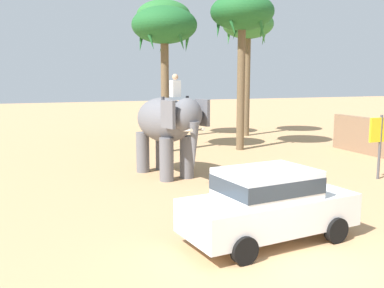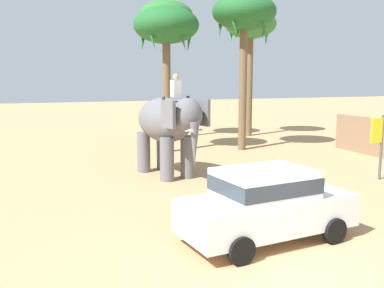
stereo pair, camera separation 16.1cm
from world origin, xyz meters
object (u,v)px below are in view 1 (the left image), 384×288
object	(u,v)px
car_sedan_foreground	(268,202)
signboard_yellow	(381,134)
elephant_with_mahout	(167,125)
palm_tree_left_of_road	(164,29)
palm_tree_near_hut	(242,16)
palm_tree_behind_elephant	(248,28)
palm_tree_far_back	(164,20)

from	to	relation	value
car_sedan_foreground	signboard_yellow	bearing A→B (deg)	29.39
elephant_with_mahout	palm_tree_left_of_road	world-z (taller)	palm_tree_left_of_road
palm_tree_near_hut	signboard_yellow	bearing A→B (deg)	-76.98
car_sedan_foreground	elephant_with_mahout	xyz separation A→B (m)	(-0.14, 7.24, 1.06)
palm_tree_behind_elephant	car_sedan_foreground	bearing A→B (deg)	-116.19
palm_tree_left_of_road	palm_tree_far_back	bearing A→B (deg)	73.22
palm_tree_near_hut	signboard_yellow	distance (m)	9.47
elephant_with_mahout	palm_tree_near_hut	distance (m)	8.52
palm_tree_far_back	signboard_yellow	bearing A→B (deg)	-71.98
signboard_yellow	elephant_with_mahout	bearing A→B (deg)	155.70
palm_tree_near_hut	elephant_with_mahout	bearing A→B (deg)	-140.09
car_sedan_foreground	palm_tree_far_back	world-z (taller)	palm_tree_far_back
palm_tree_left_of_road	palm_tree_far_back	world-z (taller)	palm_tree_far_back
car_sedan_foreground	signboard_yellow	size ratio (longest dim) A/B	1.78
palm_tree_left_of_road	signboard_yellow	distance (m)	11.12
car_sedan_foreground	palm_tree_far_back	distance (m)	18.38
car_sedan_foreground	palm_tree_behind_elephant	xyz separation A→B (m)	(8.15, 16.58, 5.87)
palm_tree_behind_elephant	palm_tree_far_back	xyz separation A→B (m)	(-5.34, 0.50, 0.30)
elephant_with_mahout	palm_tree_far_back	xyz separation A→B (m)	(2.95, 9.84, 5.11)
car_sedan_foreground	palm_tree_far_back	size ratio (longest dim) A/B	0.52
palm_tree_behind_elephant	palm_tree_near_hut	bearing A→B (deg)	-120.91
palm_tree_behind_elephant	palm_tree_far_back	world-z (taller)	palm_tree_far_back
palm_tree_near_hut	palm_tree_left_of_road	distance (m)	3.97
elephant_with_mahout	palm_tree_far_back	size ratio (longest dim) A/B	0.49
elephant_with_mahout	signboard_yellow	xyz separation A→B (m)	(7.21, -3.26, -0.30)
palm_tree_behind_elephant	palm_tree_left_of_road	bearing A→B (deg)	-148.69
car_sedan_foreground	palm_tree_behind_elephant	world-z (taller)	palm_tree_behind_elephant
elephant_with_mahout	palm_tree_near_hut	bearing A→B (deg)	39.91
palm_tree_behind_elephant	palm_tree_far_back	bearing A→B (deg)	174.63
car_sedan_foreground	palm_tree_far_back	xyz separation A→B (m)	(2.81, 17.08, 6.17)
palm_tree_far_back	palm_tree_left_of_road	bearing A→B (deg)	-106.78
palm_tree_behind_elephant	palm_tree_near_hut	world-z (taller)	palm_tree_behind_elephant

